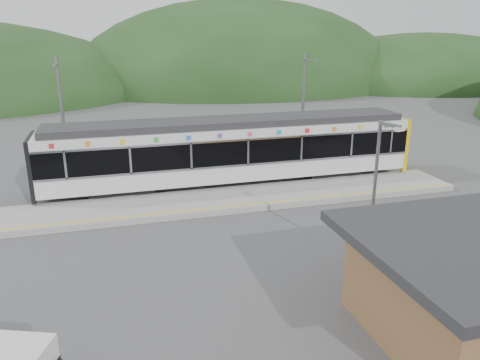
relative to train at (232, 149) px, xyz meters
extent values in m
plane|color=#4C4C4F|center=(-1.74, -6.00, -2.06)|extent=(120.00, 120.00, 0.00)
ellipsoid|color=#1E3D19|center=(14.26, 48.00, -2.06)|extent=(52.00, 39.00, 26.00)
ellipsoid|color=#1E3D19|center=(43.26, 42.00, -2.06)|extent=(44.00, 33.00, 16.00)
cube|color=#9E9E99|center=(-1.74, -2.70, -1.91)|extent=(26.00, 3.20, 0.30)
cube|color=yellow|center=(-1.74, -4.00, -1.76)|extent=(26.00, 0.10, 0.01)
cube|color=black|center=(-6.02, 0.00, -1.76)|extent=(3.20, 2.20, 0.56)
cube|color=black|center=(5.98, 0.00, -1.76)|extent=(3.20, 2.20, 0.56)
cube|color=silver|center=(-0.02, 0.00, -1.02)|extent=(20.00, 2.90, 0.92)
cube|color=black|center=(-0.02, 0.00, 0.16)|extent=(20.00, 2.96, 1.45)
cube|color=silver|center=(-0.02, -1.50, -0.51)|extent=(20.00, 0.05, 0.10)
cube|color=silver|center=(-0.02, -1.50, 0.84)|extent=(20.00, 0.05, 0.10)
cube|color=silver|center=(-0.02, 0.00, 1.11)|extent=(20.00, 2.90, 0.45)
cube|color=#2D2D30|center=(-0.02, 0.00, 1.52)|extent=(19.40, 2.50, 0.36)
cube|color=yellow|center=(10.10, 0.00, -0.16)|extent=(0.24, 2.92, 3.00)
cube|color=black|center=(-10.12, 0.00, -0.16)|extent=(0.20, 2.92, 3.00)
cube|color=silver|center=(-8.52, -1.50, 0.16)|extent=(0.10, 0.05, 1.35)
cube|color=silver|center=(-5.52, -1.50, 0.16)|extent=(0.10, 0.05, 1.35)
cube|color=silver|center=(-2.52, -1.50, 0.16)|extent=(0.10, 0.05, 1.35)
cube|color=silver|center=(0.48, -1.50, 0.16)|extent=(0.10, 0.05, 1.35)
cube|color=silver|center=(3.48, -1.50, 0.16)|extent=(0.10, 0.05, 1.35)
cube|color=silver|center=(6.48, -1.50, 0.16)|extent=(0.10, 0.05, 1.35)
cube|color=silver|center=(8.98, -1.50, 0.16)|extent=(0.10, 0.05, 1.35)
cube|color=red|center=(-9.02, -1.49, 1.12)|extent=(0.22, 0.04, 0.22)
cube|color=orange|center=(-7.42, -1.49, 1.12)|extent=(0.22, 0.04, 0.22)
cube|color=yellow|center=(-5.82, -1.49, 1.12)|extent=(0.22, 0.04, 0.22)
cube|color=green|center=(-4.22, -1.49, 1.12)|extent=(0.22, 0.04, 0.22)
cube|color=blue|center=(-2.62, -1.49, 1.12)|extent=(0.22, 0.04, 0.22)
cube|color=purple|center=(-1.02, -1.49, 1.12)|extent=(0.22, 0.04, 0.22)
cube|color=#E54C8C|center=(0.58, -1.49, 1.12)|extent=(0.22, 0.04, 0.22)
cube|color=#19A5A5|center=(2.18, -1.49, 1.12)|extent=(0.22, 0.04, 0.22)
cube|color=red|center=(3.78, -1.49, 1.12)|extent=(0.22, 0.04, 0.22)
cube|color=orange|center=(5.38, -1.49, 1.12)|extent=(0.22, 0.04, 0.22)
cube|color=yellow|center=(6.98, -1.49, 1.12)|extent=(0.22, 0.04, 0.22)
cube|color=green|center=(8.58, -1.49, 1.12)|extent=(0.22, 0.04, 0.22)
cylinder|color=slate|center=(-8.74, 2.60, 1.44)|extent=(0.18, 0.18, 7.00)
cube|color=slate|center=(-8.74, 1.80, 4.54)|extent=(0.08, 1.80, 0.08)
cylinder|color=slate|center=(5.26, 2.60, 1.44)|extent=(0.18, 0.18, 7.00)
cube|color=slate|center=(5.26, 1.80, 4.54)|extent=(0.08, 1.80, 0.08)
cylinder|color=slate|center=(2.45, -10.37, 0.62)|extent=(0.12, 0.12, 5.38)
cube|color=slate|center=(2.45, -10.78, 3.22)|extent=(0.35, 0.90, 0.12)
cube|color=silver|center=(2.45, -11.18, 3.15)|extent=(0.39, 0.27, 0.12)
camera|label=1|loc=(-6.41, -24.09, 6.21)|focal=35.00mm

